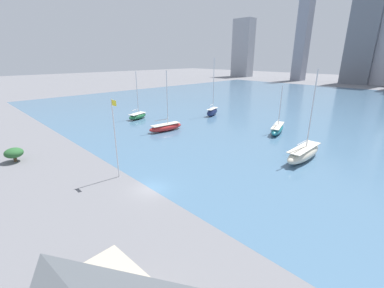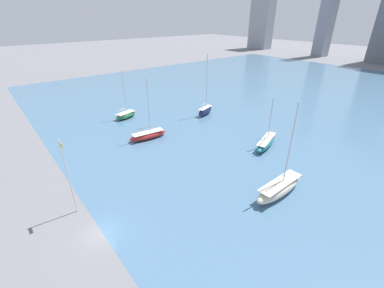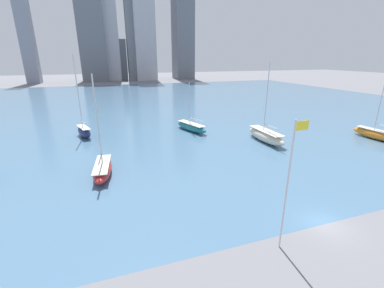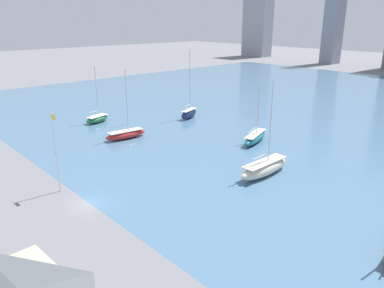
# 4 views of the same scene
# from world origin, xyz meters

# --- Properties ---
(ground_plane) EXTENTS (500.00, 500.00, 0.00)m
(ground_plane) POSITION_xyz_m (0.00, 0.00, 0.00)
(ground_plane) COLOR slate
(harbor_water) EXTENTS (180.00, 140.00, 0.00)m
(harbor_water) POSITION_xyz_m (0.00, 70.00, 0.00)
(harbor_water) COLOR #476B89
(harbor_water) RESTS_ON ground_plane
(flag_pole) EXTENTS (1.24, 0.14, 10.83)m
(flag_pole) POSITION_xyz_m (-5.88, -1.14, 5.90)
(flag_pole) COLOR silver
(flag_pole) RESTS_ON ground_plane
(yard_shrub) EXTENTS (2.68, 2.68, 2.25)m
(yard_shrub) POSITION_xyz_m (-22.26, -10.24, 1.44)
(yard_shrub) COLOR #4C3823
(yard_shrub) RESTS_ON ground_plane
(sailboat_green) EXTENTS (4.00, 6.47, 12.28)m
(sailboat_green) POSITION_xyz_m (-33.92, 19.86, 0.88)
(sailboat_green) COLOR #236B3D
(sailboat_green) RESTS_ON harbor_water
(sailboat_red) EXTENTS (3.07, 8.47, 13.08)m
(sailboat_red) POSITION_xyz_m (-19.62, 18.02, 0.90)
(sailboat_red) COLOR #B72828
(sailboat_red) RESTS_ON harbor_water
(sailboat_cream) EXTENTS (2.71, 10.23, 14.12)m
(sailboat_cream) POSITION_xyz_m (9.14, 23.27, 1.14)
(sailboat_cream) COLOR beige
(sailboat_cream) RESTS_ON harbor_water
(sailboat_teal) EXTENTS (5.03, 9.51, 10.06)m
(sailboat_teal) POSITION_xyz_m (-1.55, 34.63, 0.91)
(sailboat_teal) COLOR #1E757F
(sailboat_teal) RESTS_ON harbor_water
(sailboat_navy) EXTENTS (3.56, 6.34, 15.46)m
(sailboat_navy) POSITION_xyz_m (-22.86, 37.26, 1.20)
(sailboat_navy) COLOR #19234C
(sailboat_navy) RESTS_ON harbor_water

